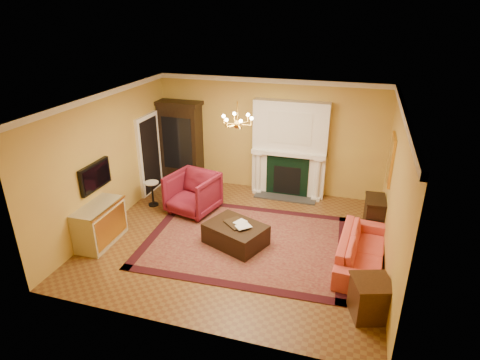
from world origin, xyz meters
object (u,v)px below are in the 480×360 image
at_px(wingback_armchair, 193,191).
at_px(leather_ottoman, 236,234).
at_px(china_cabinet, 181,145).
at_px(console_table, 374,215).
at_px(commode, 100,224).
at_px(coral_sofa, 362,246).
at_px(end_table, 370,299).
at_px(pedestal_table, 152,192).

xyz_separation_m(wingback_armchair, leather_ottoman, (1.43, -1.10, -0.30)).
relative_size(china_cabinet, console_table, 2.93).
bearing_deg(wingback_armchair, commode, -112.46).
height_order(coral_sofa, end_table, coral_sofa).
bearing_deg(pedestal_table, leather_ottoman, -23.81).
xyz_separation_m(wingback_armchair, pedestal_table, (-1.10, 0.02, -0.17)).
height_order(console_table, leather_ottoman, console_table).
bearing_deg(wingback_armchair, coral_sofa, -2.16).
xyz_separation_m(coral_sofa, end_table, (0.16, -1.43, -0.09)).
bearing_deg(end_table, coral_sofa, 96.37).
relative_size(coral_sofa, console_table, 2.79).
distance_m(china_cabinet, wingback_armchair, 1.97).
height_order(china_cabinet, end_table, china_cabinet).
xyz_separation_m(pedestal_table, end_table, (5.23, -2.53, -0.05)).
bearing_deg(china_cabinet, coral_sofa, -26.15).
relative_size(china_cabinet, wingback_armchair, 2.05).
xyz_separation_m(china_cabinet, wingback_armchair, (0.99, -1.60, -0.57)).
bearing_deg(console_table, end_table, -94.34).
bearing_deg(commode, end_table, -7.95).
bearing_deg(commode, console_table, 20.70).
height_order(commode, coral_sofa, commode).
height_order(pedestal_table, end_table, end_table).
distance_m(wingback_armchair, coral_sofa, 4.12).
height_order(coral_sofa, leather_ottoman, coral_sofa).
bearing_deg(end_table, console_table, 88.80).
distance_m(commode, end_table, 5.49).
bearing_deg(coral_sofa, commode, 102.50).
bearing_deg(coral_sofa, end_table, -169.40).
xyz_separation_m(pedestal_table, commode, (-0.22, -1.87, 0.07)).
bearing_deg(wingback_armchair, console_table, 17.80).
distance_m(wingback_armchair, leather_ottoman, 1.83).
xyz_separation_m(wingback_armchair, end_table, (4.13, -2.51, -0.22)).
height_order(china_cabinet, commode, china_cabinet).
bearing_deg(leather_ottoman, end_table, -5.08).
bearing_deg(china_cabinet, wingback_armchair, -56.01).
bearing_deg(coral_sofa, china_cabinet, 65.81).
bearing_deg(console_table, commode, -161.41).
xyz_separation_m(coral_sofa, console_table, (0.22, 1.43, -0.03)).
bearing_deg(commode, leather_ottoman, 14.24).
relative_size(china_cabinet, leather_ottoman, 1.87).
height_order(pedestal_table, console_table, console_table).
bearing_deg(commode, wingback_armchair, 53.44).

